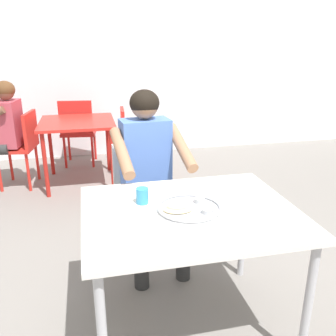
{
  "coord_description": "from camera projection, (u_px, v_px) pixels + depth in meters",
  "views": [
    {
      "loc": [
        -0.57,
        -1.64,
        1.56
      ],
      "look_at": [
        -0.15,
        0.25,
        0.88
      ],
      "focal_mm": 38.81,
      "sensor_mm": 36.0,
      "label": 1
    }
  ],
  "objects": [
    {
      "name": "thali_tray",
      "position": [
        189.0,
        208.0,
        1.88
      ],
      "size": [
        0.34,
        0.34,
        0.03
      ],
      "color": "#B7BABF",
      "rests_on": "table_foreground"
    },
    {
      "name": "drinking_cup",
      "position": [
        142.0,
        195.0,
        1.94
      ],
      "size": [
        0.07,
        0.07,
        0.09
      ],
      "color": "#338CBF",
      "rests_on": "table_foreground"
    },
    {
      "name": "back_wall",
      "position": [
        124.0,
        30.0,
        4.89
      ],
      "size": [
        12.0,
        0.12,
        3.4
      ],
      "primitive_type": "cube",
      "color": "white",
      "rests_on": "ground"
    },
    {
      "name": "chair_red_far",
      "position": [
        78.0,
        128.0,
        4.67
      ],
      "size": [
        0.48,
        0.47,
        0.87
      ],
      "color": "red",
      "rests_on": "ground"
    },
    {
      "name": "chair_red_right",
      "position": [
        133.0,
        138.0,
        4.29
      ],
      "size": [
        0.45,
        0.42,
        0.83
      ],
      "color": "red",
      "rests_on": "ground"
    },
    {
      "name": "table_background_red",
      "position": [
        78.0,
        129.0,
        4.05
      ],
      "size": [
        0.81,
        0.83,
        0.73
      ],
      "color": "red",
      "rests_on": "ground"
    },
    {
      "name": "table_foreground",
      "position": [
        190.0,
        222.0,
        1.91
      ],
      "size": [
        1.11,
        0.88,
        0.73
      ],
      "color": "silver",
      "rests_on": "ground"
    },
    {
      "name": "patron_background",
      "position": [
        1.0,
        126.0,
        3.88
      ],
      "size": [
        0.59,
        0.55,
        1.18
      ],
      "color": "#2E2E2E",
      "rests_on": "ground"
    },
    {
      "name": "chair_foreground",
      "position": [
        143.0,
        188.0,
        2.8
      ],
      "size": [
        0.46,
        0.47,
        0.82
      ],
      "color": "silver",
      "rests_on": "ground"
    },
    {
      "name": "ground_plane",
      "position": [
        201.0,
        324.0,
        2.15
      ],
      "size": [
        12.0,
        12.0,
        0.05
      ],
      "primitive_type": "cube",
      "color": "slate"
    },
    {
      "name": "chair_red_left",
      "position": [
        22.0,
        143.0,
        4.01
      ],
      "size": [
        0.45,
        0.49,
        0.84
      ],
      "color": "red",
      "rests_on": "ground"
    },
    {
      "name": "diner_foreground",
      "position": [
        149.0,
        165.0,
        2.52
      ],
      "size": [
        0.53,
        0.58,
        1.26
      ],
      "color": "#2B2B2B",
      "rests_on": "ground"
    }
  ]
}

